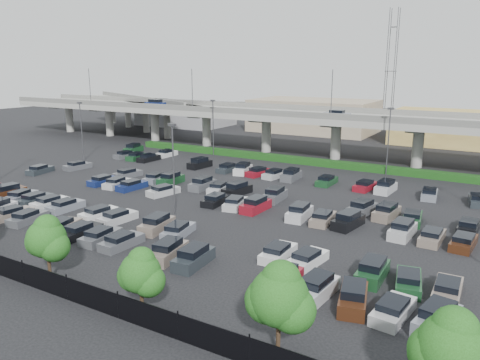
# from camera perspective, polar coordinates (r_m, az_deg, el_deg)

# --- Properties ---
(ground) EXTENTS (280.00, 280.00, 0.00)m
(ground) POSITION_cam_1_polar(r_m,az_deg,el_deg) (60.26, -3.21, -2.06)
(ground) COLOR black
(overpass) EXTENTS (150.00, 13.00, 15.80)m
(overpass) POSITION_cam_1_polar(r_m,az_deg,el_deg) (86.99, 8.41, 7.41)
(overpass) COLOR #9A9B92
(overpass) RESTS_ON ground
(on_ramp) EXTENTS (50.93, 30.13, 8.80)m
(on_ramp) POSITION_cam_1_polar(r_m,az_deg,el_deg) (124.61, -12.41, 9.09)
(on_ramp) COLOR #9A9B92
(on_ramp) RESTS_ON ground
(hedge) EXTENTS (66.00, 1.60, 1.10)m
(hedge) POSITION_cam_1_polar(r_m,az_deg,el_deg) (81.53, 6.56, 2.48)
(hedge) COLOR #153F12
(hedge) RESTS_ON ground
(fence) EXTENTS (70.00, 0.10, 2.00)m
(fence) POSITION_cam_1_polar(r_m,az_deg,el_deg) (41.15, -25.77, -9.88)
(fence) COLOR black
(fence) RESTS_ON ground
(tree_row) EXTENTS (65.07, 3.66, 5.94)m
(tree_row) POSITION_cam_1_polar(r_m,az_deg,el_deg) (40.40, -23.82, -6.12)
(tree_row) COLOR #332316
(tree_row) RESTS_ON ground
(parked_cars) EXTENTS (63.10, 41.67, 1.67)m
(parked_cars) POSITION_cam_1_polar(r_m,az_deg,el_deg) (56.51, -5.68, -2.54)
(parked_cars) COLOR gray
(parked_cars) RESTS_ON ground
(light_poles) EXTENTS (66.90, 48.38, 10.30)m
(light_poles) POSITION_cam_1_polar(r_m,az_deg,el_deg) (62.81, -5.42, 4.39)
(light_poles) COLOR #46464B
(light_poles) RESTS_ON ground
(distant_buildings) EXTENTS (138.00, 24.00, 9.00)m
(distant_buildings) POSITION_cam_1_polar(r_m,az_deg,el_deg) (112.48, 20.23, 6.49)
(distant_buildings) COLOR gray
(distant_buildings) RESTS_ON ground
(comm_tower) EXTENTS (2.40, 2.40, 30.00)m
(comm_tower) POSITION_cam_1_polar(r_m,az_deg,el_deg) (125.39, 17.91, 12.79)
(comm_tower) COLOR #46464B
(comm_tower) RESTS_ON ground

